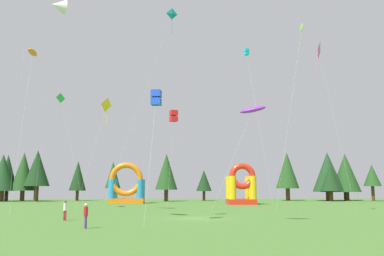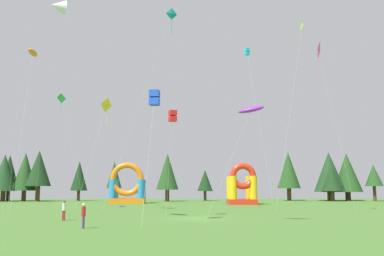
{
  "view_description": "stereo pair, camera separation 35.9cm",
  "coord_description": "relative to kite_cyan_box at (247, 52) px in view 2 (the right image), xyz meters",
  "views": [
    {
      "loc": [
        -1.86,
        -37.11,
        2.72
      ],
      "look_at": [
        0.0,
        14.36,
        9.78
      ],
      "focal_mm": 39.93,
      "sensor_mm": 36.0,
      "label": 1
    },
    {
      "loc": [
        -1.5,
        -37.12,
        2.72
      ],
      "look_at": [
        0.0,
        14.36,
        9.78
      ],
      "focal_mm": 39.93,
      "sensor_mm": 36.0,
      "label": 2
    }
  ],
  "objects": [
    {
      "name": "ground_plane",
      "position": [
        -9.26,
        -28.53,
        -23.97
      ],
      "size": [
        120.0,
        120.0,
        0.0
      ],
      "primitive_type": "plane",
      "color": "#47752D"
    },
    {
      "name": "kite_cyan_box",
      "position": [
        0.0,
        0.0,
        0.0
      ],
      "size": [
        2.89,
        5.95,
        24.58
      ],
      "color": "#19B7CC",
      "rests_on": "ground_plane"
    },
    {
      "name": "kite_pink_diamond",
      "position": [
        3.97,
        -21.89,
        -6.85
      ],
      "size": [
        4.33,
        1.97,
        17.86
      ],
      "color": "#EA599E",
      "rests_on": "ground_plane"
    },
    {
      "name": "kite_purple_parafoil",
      "position": [
        -5.31,
        -33.65,
        -15.43
      ],
      "size": [
        4.6,
        1.66,
        8.99
      ],
      "color": "purple",
      "rests_on": "ground_plane"
    },
    {
      "name": "kite_lime_diamond",
      "position": [
        5.63,
        -11.25,
        -0.43
      ],
      "size": [
        5.78,
        6.5,
        24.41
      ],
      "color": "#8CD826",
      "rests_on": "ground_plane"
    },
    {
      "name": "kite_white_delta",
      "position": [
        -23.58,
        -22.59,
        -2.49
      ],
      "size": [
        4.8,
        7.81,
        22.29
      ],
      "color": "white",
      "rests_on": "ground_plane"
    },
    {
      "name": "kite_yellow_diamond",
      "position": [
        -19.36,
        -15.55,
        -11.83
      ],
      "size": [
        3.87,
        1.33,
        12.82
      ],
      "color": "yellow",
      "rests_on": "ground_plane"
    },
    {
      "name": "kite_red_box",
      "position": [
        -11.4,
        -27.26,
        -14.9
      ],
      "size": [
        1.04,
        2.12,
        9.59
      ],
      "color": "red",
      "rests_on": "ground_plane"
    },
    {
      "name": "kite_blue_box",
      "position": [
        -12.74,
        -32.8,
        -14.38
      ],
      "size": [
        0.99,
        4.09,
        10.2
      ],
      "color": "blue",
      "rests_on": "ground_plane"
    },
    {
      "name": "kite_green_diamond",
      "position": [
        -28.11,
        -4.13,
        -8.72
      ],
      "size": [
        4.38,
        0.98,
        15.9
      ],
      "color": "green",
      "rests_on": "ground_plane"
    },
    {
      "name": "kite_orange_parafoil",
      "position": [
        -28.33,
        -15.96,
        -5.45
      ],
      "size": [
        1.73,
        8.31,
        18.94
      ],
      "color": "orange",
      "rests_on": "ground_plane"
    },
    {
      "name": "kite_teal_diamond",
      "position": [
        -11.8,
        -18.95,
        -2.0
      ],
      "size": [
        8.48,
        4.04,
        22.77
      ],
      "color": "#0C7F7A",
      "rests_on": "ground_plane"
    },
    {
      "name": "person_left_edge",
      "position": [
        -20.06,
        -30.45,
        -23.01
      ],
      "size": [
        0.36,
        0.36,
        1.62
      ],
      "rotation": [
        0.0,
        0.0,
        5.93
      ],
      "color": "#B21E26",
      "rests_on": "ground_plane"
    },
    {
      "name": "person_midfield",
      "position": [
        -17.04,
        -37.04,
        -23.01
      ],
      "size": [
        0.35,
        0.35,
        1.62
      ],
      "rotation": [
        0.0,
        0.0,
        1.27
      ],
      "color": "#724C8C",
      "rests_on": "ground_plane"
    },
    {
      "name": "inflatable_red_slide",
      "position": [
        -19.18,
        4.15,
        -21.57
      ],
      "size": [
        5.6,
        3.92,
        6.53
      ],
      "color": "orange",
      "rests_on": "ground_plane"
    },
    {
      "name": "inflatable_orange_dome",
      "position": [
        -1.21,
        -0.23,
        -21.58
      ],
      "size": [
        4.23,
        4.54,
        6.25
      ],
      "color": "red",
      "rests_on": "ground_plane"
    },
    {
      "name": "tree_row_0",
      "position": [
        -43.09,
        14.36,
        -18.74
      ],
      "size": [
        4.78,
        4.78,
        8.63
      ],
      "color": "#4C331E",
      "rests_on": "ground_plane"
    },
    {
      "name": "tree_row_1",
      "position": [
        -43.06,
        16.58,
        -18.55
      ],
      "size": [
        3.7,
        3.7,
        8.69
      ],
      "color": "#4C331E",
      "rests_on": "ground_plane"
    },
    {
      "name": "tree_row_2",
      "position": [
        -39.81,
        15.72,
        -18.48
      ],
      "size": [
        4.43,
        4.43,
        9.11
      ],
      "color": "#4C331E",
      "rests_on": "ground_plane"
    },
    {
      "name": "tree_row_3",
      "position": [
        -36.74,
        14.09,
        -17.97
      ],
      "size": [
        4.6,
        4.6,
        9.35
      ],
      "color": "#4C331E",
      "rests_on": "ground_plane"
    },
    {
      "name": "tree_row_4",
      "position": [
        -29.87,
        16.62,
        -19.3
      ],
      "size": [
        3.17,
        3.17,
        7.49
      ],
      "color": "#4C331E",
      "rests_on": "ground_plane"
    },
    {
      "name": "tree_row_5",
      "position": [
        -23.25,
        16.72,
        -19.13
      ],
      "size": [
        2.93,
        2.93,
        7.43
      ],
      "color": "#4C331E",
      "rests_on": "ground_plane"
    },
    {
      "name": "tree_row_6",
      "position": [
        -13.0,
        13.67,
        -18.56
      ],
      "size": [
        4.11,
        4.11,
        8.78
      ],
      "color": "#4C331E",
      "rests_on": "ground_plane"
    },
    {
      "name": "tree_row_7",
      "position": [
        -5.86,
        16.64,
        -20.17
      ],
      "size": [
        2.97,
        2.97,
        5.86
      ],
      "color": "#4C331E",
      "rests_on": "ground_plane"
    },
    {
      "name": "tree_row_8",
      "position": [
        10.4,
        16.88,
        -18.18
      ],
      "size": [
        4.44,
        4.44,
        9.33
      ],
      "color": "#4C331E",
      "rests_on": "ground_plane"
    },
    {
      "name": "tree_row_9",
      "position": [
        17.62,
        13.47,
        -19.8
      ],
      "size": [
        3.89,
        3.89,
        6.55
      ],
      "color": "#4C331E",
      "rests_on": "ground_plane"
    },
    {
      "name": "tree_row_10",
      "position": [
        18.08,
        16.07,
        -18.51
      ],
      "size": [
        5.94,
        5.94,
        9.3
      ],
      "color": "#4C331E",
      "rests_on": "ground_plane"
    },
    {
      "name": "tree_row_11",
      "position": [
        21.83,
        16.79,
        -18.6
      ],
      "size": [
        5.59,
        5.59,
        9.13
      ],
      "color": "#4C331E",
      "rests_on": "ground_plane"
    },
    {
      "name": "tree_row_12",
      "position": [
        25.67,
        13.76,
        -19.27
      ],
      "size": [
        3.25,
        3.25,
        6.8
      ],
      "color": "#4C331E",
      "rests_on": "ground_plane"
    }
  ]
}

